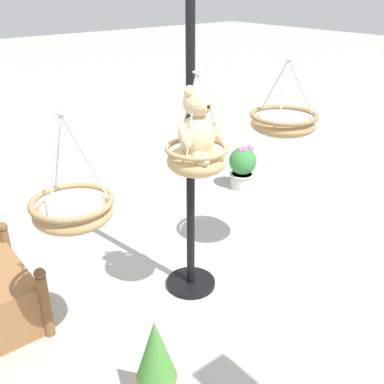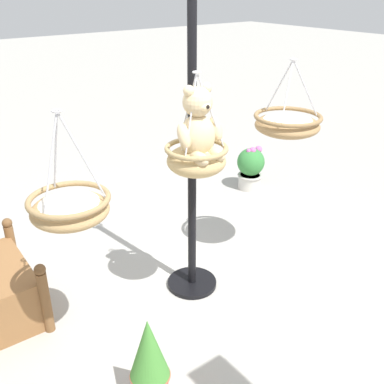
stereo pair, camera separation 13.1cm
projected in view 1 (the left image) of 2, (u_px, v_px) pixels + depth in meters
ground_plane at (189, 303)px, 3.82m from camera, size 40.00×40.00×0.00m
display_pole_central at (191, 210)px, 3.72m from camera, size 0.44×0.44×2.46m
hanging_basket_with_teddy at (196, 158)px, 3.21m from camera, size 0.46×0.46×0.74m
teddy_bear at (199, 128)px, 3.09m from camera, size 0.37×0.32×0.53m
hanging_basket_left_high at (283, 122)px, 3.81m from camera, size 0.58×0.58×0.64m
hanging_basket_right_low at (73, 210)px, 2.70m from camera, size 0.51×0.51×0.71m
potted_plant_flowering_red at (243, 167)px, 5.82m from camera, size 0.35×0.35×0.59m
potted_plant_bushy_green at (156, 364)px, 2.76m from camera, size 0.26×0.26×0.69m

